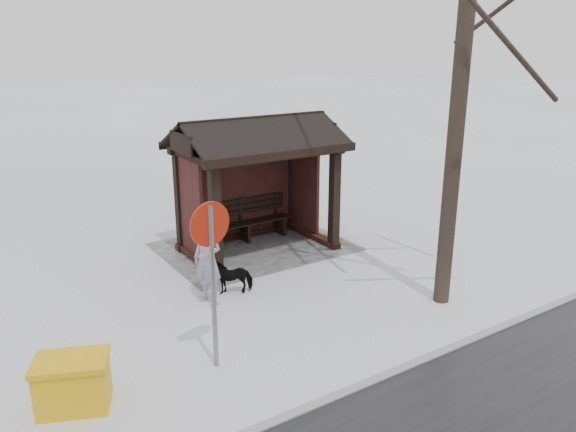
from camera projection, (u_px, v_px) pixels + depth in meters
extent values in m
plane|color=white|center=(258.00, 249.00, 13.07)|extent=(120.00, 120.00, 0.00)
cube|color=gray|center=(438.00, 354.00, 8.68)|extent=(120.00, 0.15, 0.06)
cube|color=#999A9F|center=(254.00, 246.00, 13.23)|extent=(4.20, 3.20, 0.02)
cube|color=#3A1A15|center=(240.00, 235.00, 13.77)|extent=(3.30, 0.22, 0.16)
cube|color=#3A1A15|center=(311.00, 235.00, 13.83)|extent=(0.22, 2.10, 0.16)
cube|color=#3A1A15|center=(199.00, 259.00, 12.27)|extent=(0.22, 2.10, 0.16)
cube|color=black|center=(334.00, 201.00, 12.80)|extent=(0.20, 0.20, 2.30)
cube|color=black|center=(216.00, 223.00, 11.23)|extent=(0.20, 0.20, 2.30)
cube|color=black|center=(291.00, 185.00, 14.23)|extent=(0.20, 0.20, 2.30)
cube|color=black|center=(180.00, 203.00, 12.67)|extent=(0.20, 0.20, 2.30)
cube|color=black|center=(239.00, 190.00, 13.43)|extent=(2.80, 0.08, 2.14)
cube|color=black|center=(304.00, 187.00, 13.74)|extent=(0.08, 1.17, 2.14)
cube|color=black|center=(191.00, 205.00, 12.18)|extent=(0.08, 1.17, 2.14)
cube|color=black|center=(279.00, 156.00, 11.65)|extent=(3.40, 0.20, 0.18)
cube|color=black|center=(237.00, 143.00, 13.09)|extent=(3.40, 0.20, 0.18)
cylinder|color=black|center=(462.00, 64.00, 9.23)|extent=(0.29, 0.29, 8.55)
imported|color=#978BA3|center=(208.00, 259.00, 10.15)|extent=(0.59, 0.73, 1.75)
imported|color=black|center=(232.00, 276.00, 10.80)|extent=(0.84, 0.63, 0.65)
cube|color=#E6A80D|center=(73.00, 386.00, 7.35)|extent=(1.05, 0.89, 0.64)
cube|color=#E6A80D|center=(70.00, 362.00, 7.25)|extent=(1.11, 0.96, 0.08)
cylinder|color=gray|center=(213.00, 289.00, 8.03)|extent=(0.08, 0.08, 2.49)
cylinder|color=#AD1F0C|center=(210.00, 224.00, 7.75)|extent=(0.65, 0.14, 0.65)
cylinder|color=white|center=(209.00, 224.00, 7.77)|extent=(0.50, 0.11, 0.50)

